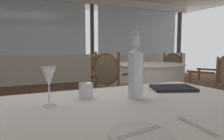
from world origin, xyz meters
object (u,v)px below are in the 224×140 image
(wine_glass, at_px, (49,78))
(dining_chair_0_0, at_px, (112,81))
(side_plate, at_px, (140,134))
(dining_chair_0_2, at_px, (170,70))
(water_bottle, at_px, (136,71))
(water_tumbler, at_px, (86,90))
(dining_chair_0_3, at_px, (103,71))
(menu_book, at_px, (173,88))
(dining_chair_0_1, at_px, (211,81))

(wine_glass, relative_size, dining_chair_0_0, 0.19)
(side_plate, xyz_separation_m, dining_chair_0_2, (2.81, 3.15, -0.21))
(side_plate, height_order, water_bottle, water_bottle)
(wine_glass, xyz_separation_m, water_tumbler, (0.21, 0.09, -0.09))
(dining_chair_0_2, relative_size, dining_chair_0_3, 1.02)
(menu_book, distance_m, dining_chair_0_2, 3.43)
(water_tumbler, relative_size, menu_book, 0.31)
(side_plate, relative_size, dining_chair_0_1, 0.22)
(dining_chair_0_3, bearing_deg, dining_chair_0_2, 45.09)
(dining_chair_0_1, relative_size, dining_chair_0_2, 0.97)
(menu_book, height_order, dining_chair_0_2, dining_chair_0_2)
(side_plate, height_order, dining_chair_0_3, dining_chair_0_3)
(wine_glass, bearing_deg, dining_chair_0_2, 41.65)
(dining_chair_0_0, xyz_separation_m, dining_chair_0_1, (1.47, -0.45, -0.03))
(dining_chair_0_0, height_order, dining_chair_0_3, dining_chair_0_0)
(side_plate, relative_size, wine_glass, 1.09)
(water_tumbler, distance_m, dining_chair_0_0, 1.82)
(side_plate, distance_m, water_tumbler, 0.56)
(side_plate, xyz_separation_m, dining_chair_0_0, (0.88, 2.13, -0.19))
(wine_glass, distance_m, dining_chair_0_0, 2.02)
(water_bottle, height_order, dining_chair_0_2, water_bottle)
(water_bottle, bearing_deg, dining_chair_0_2, 46.65)
(wine_glass, xyz_separation_m, dining_chair_0_0, (1.09, 1.67, -0.32))
(wine_glass, relative_size, water_tumbler, 2.26)
(wine_glass, relative_size, dining_chair_0_2, 0.20)
(dining_chair_0_3, bearing_deg, side_plate, -48.27)
(side_plate, distance_m, dining_chair_0_0, 2.32)
(menu_book, bearing_deg, wine_glass, -153.44)
(menu_book, distance_m, dining_chair_0_1, 2.11)
(dining_chair_0_3, bearing_deg, water_tumbler, -51.62)
(dining_chair_0_0, relative_size, dining_chair_0_1, 1.08)
(water_tumbler, relative_size, dining_chair_0_0, 0.08)
(water_tumbler, bearing_deg, menu_book, -2.13)
(side_plate, bearing_deg, dining_chair_0_2, 48.29)
(menu_book, bearing_deg, dining_chair_0_0, 101.48)
(wine_glass, bearing_deg, side_plate, -65.92)
(menu_book, xyz_separation_m, dining_chair_0_2, (2.21, 2.61, -0.21))
(water_tumbler, bearing_deg, side_plate, -90.14)
(side_plate, bearing_deg, water_tumbler, 89.86)
(water_tumbler, xyz_separation_m, menu_book, (0.60, -0.02, -0.03))
(menu_book, bearing_deg, dining_chair_0_3, 97.93)
(water_bottle, relative_size, dining_chair_0_0, 0.37)
(water_bottle, height_order, dining_chair_0_3, water_bottle)
(water_tumbler, bearing_deg, dining_chair_0_0, 60.78)
(water_bottle, distance_m, dining_chair_0_3, 3.36)
(dining_chair_0_1, height_order, dining_chair_0_2, dining_chair_0_2)
(water_bottle, relative_size, dining_chair_0_2, 0.39)
(side_plate, distance_m, menu_book, 0.80)
(side_plate, bearing_deg, dining_chair_0_0, 67.53)
(menu_book, distance_m, dining_chair_0_3, 3.16)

